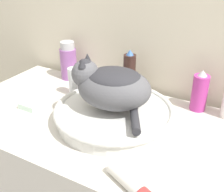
% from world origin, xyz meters
% --- Properties ---
extents(sink_basin, '(0.43, 0.43, 0.06)m').
position_xyz_m(sink_basin, '(-0.02, 0.31, 0.85)').
color(sink_basin, silver).
rests_on(sink_basin, vanity_counter).
extents(cat, '(0.30, 0.25, 0.18)m').
position_xyz_m(cat, '(-0.03, 0.31, 0.96)').
color(cat, '#56565B').
rests_on(cat, sink_basin).
extents(faucet, '(0.14, 0.08, 0.15)m').
position_xyz_m(faucet, '(-0.26, 0.41, 0.89)').
color(faucet, silver).
rests_on(faucet, vanity_counter).
extents(hairspray_can_black, '(0.05, 0.05, 0.19)m').
position_xyz_m(hairspray_can_black, '(-0.08, 0.54, 0.91)').
color(hairspray_can_black, '#331E19').
rests_on(hairspray_can_black, vanity_counter).
extents(mouthwash_bottle, '(0.08, 0.08, 0.18)m').
position_xyz_m(mouthwash_bottle, '(-0.39, 0.54, 0.91)').
color(mouthwash_bottle, '#93569E').
rests_on(mouthwash_bottle, vanity_counter).
extents(spray_bottle_trigger, '(0.06, 0.06, 0.16)m').
position_xyz_m(spray_bottle_trigger, '(0.22, 0.54, 0.90)').
color(spray_bottle_trigger, '#B2338C').
rests_on(spray_bottle_trigger, vanity_counter).
extents(cream_tube, '(0.14, 0.09, 0.04)m').
position_xyz_m(cream_tube, '(0.16, 0.05, 0.84)').
color(cream_tube, silver).
rests_on(cream_tube, vanity_counter).
extents(soap_bar, '(0.07, 0.04, 0.02)m').
position_xyz_m(soap_bar, '(-0.35, 0.23, 0.83)').
color(soap_bar, silver).
rests_on(soap_bar, vanity_counter).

